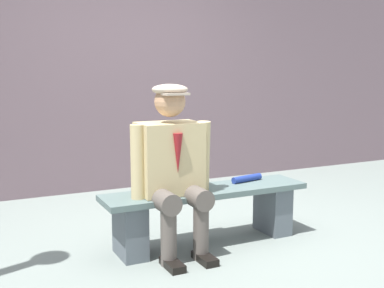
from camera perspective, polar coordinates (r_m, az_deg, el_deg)
ground_plane at (r=3.83m, az=1.68°, el=-11.48°), size 30.00×30.00×0.00m
bench at (r=3.75m, az=1.69°, el=-7.53°), size 1.60×0.37×0.43m
seated_man at (r=3.48m, az=-2.33°, el=-2.18°), size 0.61×0.60×1.22m
rolled_magazine at (r=3.95m, az=6.42°, el=-4.01°), size 0.29×0.10×0.05m
stadium_wall at (r=5.55m, az=-8.47°, el=6.75°), size 12.00×0.24×2.29m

